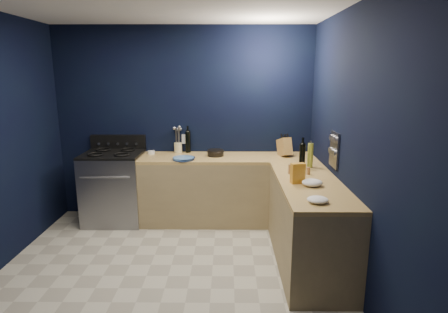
{
  "coord_description": "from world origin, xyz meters",
  "views": [
    {
      "loc": [
        0.59,
        -3.34,
        1.99
      ],
      "look_at": [
        0.55,
        1.0,
        1.0
      ],
      "focal_mm": 29.75,
      "sensor_mm": 36.0,
      "label": 1
    }
  ],
  "objects_px": {
    "knife_block": "(284,147)",
    "gas_range": "(115,188)",
    "plate_stack": "(183,159)",
    "crouton_bag": "(298,173)",
    "utensil_crock": "(178,148)"
  },
  "relations": [
    {
      "from": "utensil_crock",
      "to": "crouton_bag",
      "type": "distance_m",
      "value": 2.01
    },
    {
      "from": "utensil_crock",
      "to": "knife_block",
      "type": "relative_size",
      "value": 0.59
    },
    {
      "from": "plate_stack",
      "to": "utensil_crock",
      "type": "relative_size",
      "value": 1.98
    },
    {
      "from": "crouton_bag",
      "to": "plate_stack",
      "type": "bearing_deg",
      "value": 126.76
    },
    {
      "from": "plate_stack",
      "to": "knife_block",
      "type": "bearing_deg",
      "value": 10.7
    },
    {
      "from": "knife_block",
      "to": "gas_range",
      "type": "bearing_deg",
      "value": 164.75
    },
    {
      "from": "gas_range",
      "to": "knife_block",
      "type": "relative_size",
      "value": 3.98
    },
    {
      "from": "knife_block",
      "to": "crouton_bag",
      "type": "height_order",
      "value": "knife_block"
    },
    {
      "from": "gas_range",
      "to": "utensil_crock",
      "type": "height_order",
      "value": "utensil_crock"
    },
    {
      "from": "plate_stack",
      "to": "knife_block",
      "type": "relative_size",
      "value": 1.17
    },
    {
      "from": "crouton_bag",
      "to": "utensil_crock",
      "type": "bearing_deg",
      "value": 118.91
    },
    {
      "from": "gas_range",
      "to": "crouton_bag",
      "type": "bearing_deg",
      "value": -27.87
    },
    {
      "from": "crouton_bag",
      "to": "knife_block",
      "type": "bearing_deg",
      "value": 72.62
    },
    {
      "from": "gas_range",
      "to": "plate_stack",
      "type": "height_order",
      "value": "plate_stack"
    },
    {
      "from": "plate_stack",
      "to": "crouton_bag",
      "type": "bearing_deg",
      "value": -38.33
    }
  ]
}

